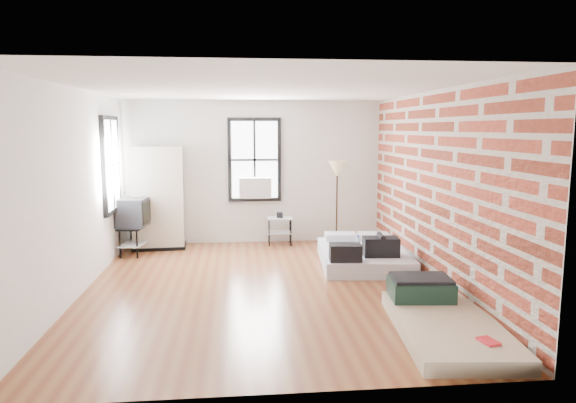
{
  "coord_description": "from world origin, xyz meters",
  "views": [
    {
      "loc": [
        -0.34,
        -7.11,
        2.26
      ],
      "look_at": [
        0.4,
        0.3,
        1.2
      ],
      "focal_mm": 32.0,
      "sensor_mm": 36.0,
      "label": 1
    }
  ],
  "objects": [
    {
      "name": "ground",
      "position": [
        0.0,
        0.0,
        0.0
      ],
      "size": [
        6.0,
        6.0,
        0.0
      ],
      "primitive_type": "plane",
      "color": "brown",
      "rests_on": "ground"
    },
    {
      "name": "room_shell",
      "position": [
        0.23,
        0.36,
        1.74
      ],
      "size": [
        5.02,
        6.02,
        2.8
      ],
      "color": "silver",
      "rests_on": "ground"
    },
    {
      "name": "mattress_main",
      "position": [
        1.74,
        1.1,
        0.17
      ],
      "size": [
        1.56,
        2.02,
        0.61
      ],
      "rotation": [
        0.0,
        0.0,
        -0.08
      ],
      "color": "silver",
      "rests_on": "ground"
    },
    {
      "name": "mattress_bare",
      "position": [
        1.94,
        -1.72,
        0.13
      ],
      "size": [
        1.26,
        2.13,
        0.44
      ],
      "rotation": [
        0.0,
        0.0,
        -0.09
      ],
      "color": "#C5AE8E",
      "rests_on": "ground"
    },
    {
      "name": "wardrobe",
      "position": [
        -1.84,
        2.65,
        0.96
      ],
      "size": [
        1.01,
        0.63,
        1.93
      ],
      "rotation": [
        0.0,
        0.0,
        0.07
      ],
      "color": "black",
      "rests_on": "ground"
    },
    {
      "name": "side_table",
      "position": [
        0.47,
        2.72,
        0.42
      ],
      "size": [
        0.49,
        0.4,
        0.63
      ],
      "rotation": [
        0.0,
        0.0,
        -0.04
      ],
      "color": "black",
      "rests_on": "ground"
    },
    {
      "name": "floor_lamp",
      "position": [
        1.59,
        2.65,
        1.4
      ],
      "size": [
        0.35,
        0.35,
        1.64
      ],
      "color": "black",
      "rests_on": "ground"
    },
    {
      "name": "tv_stand",
      "position": [
        -2.21,
        2.2,
        0.73
      ],
      "size": [
        0.58,
        0.77,
        1.02
      ],
      "rotation": [
        0.0,
        0.0,
        -0.12
      ],
      "color": "black",
      "rests_on": "ground"
    }
  ]
}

